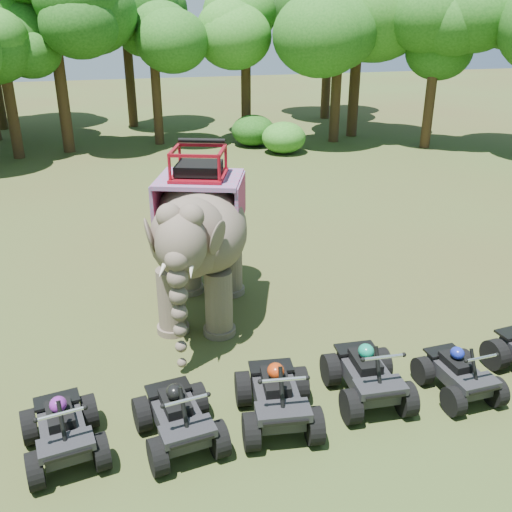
{
  "coord_description": "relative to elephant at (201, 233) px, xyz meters",
  "views": [
    {
      "loc": [
        -2.86,
        -9.59,
        6.72
      ],
      "look_at": [
        0.0,
        1.2,
        1.9
      ],
      "focal_mm": 40.0,
      "sensor_mm": 36.0,
      "label": 1
    }
  ],
  "objects": [
    {
      "name": "atv_1",
      "position": [
        -1.19,
        -4.4,
        -1.39
      ],
      "size": [
        1.49,
        1.88,
        1.27
      ],
      "primitive_type": null,
      "rotation": [
        0.0,
        0.0,
        0.15
      ],
      "color": "black",
      "rests_on": "ground"
    },
    {
      "name": "atv_4",
      "position": [
        4.1,
        -4.44,
        -1.46
      ],
      "size": [
        1.2,
        1.59,
        1.14
      ],
      "primitive_type": null,
      "rotation": [
        0.0,
        0.0,
        0.05
      ],
      "color": "black",
      "rests_on": "ground"
    },
    {
      "name": "tree_0",
      "position": [
        0.96,
        19.27,
        1.27
      ],
      "size": [
        4.61,
        4.61,
        6.59
      ],
      "primitive_type": null,
      "color": "#195114",
      "rests_on": "ground"
    },
    {
      "name": "elephant",
      "position": [
        0.0,
        0.0,
        0.0
      ],
      "size": [
        3.61,
        5.26,
        4.05
      ],
      "primitive_type": null,
      "rotation": [
        0.0,
        0.0,
        -0.34
      ],
      "color": "brown",
      "rests_on": "ground"
    },
    {
      "name": "tree_28",
      "position": [
        12.62,
        24.54,
        2.98
      ],
      "size": [
        7.01,
        7.01,
        10.01
      ],
      "primitive_type": null,
      "color": "#195114",
      "rests_on": "ground"
    },
    {
      "name": "atv_3",
      "position": [
        2.36,
        -4.13,
        -1.37
      ],
      "size": [
        1.39,
        1.84,
        1.31
      ],
      "primitive_type": null,
      "rotation": [
        0.0,
        0.0,
        -0.06
      ],
      "color": "black",
      "rests_on": "ground"
    },
    {
      "name": "ground",
      "position": [
        0.96,
        -2.54,
        -2.03
      ],
      "size": [
        110.0,
        110.0,
        0.0
      ],
      "primitive_type": "plane",
      "color": "#47381E",
      "rests_on": "ground"
    },
    {
      "name": "tree_25",
      "position": [
        -3.75,
        18.56,
        2.55
      ],
      "size": [
        6.41,
        6.41,
        9.15
      ],
      "primitive_type": null,
      "color": "#195114",
      "rests_on": "ground"
    },
    {
      "name": "tree_27",
      "position": [
        -6.11,
        17.78,
        1.72
      ],
      "size": [
        5.24,
        5.24,
        7.48
      ],
      "primitive_type": null,
      "color": "#195114",
      "rests_on": "ground"
    },
    {
      "name": "tree_1",
      "position": [
        5.96,
        19.77,
        1.99
      ],
      "size": [
        5.63,
        5.63,
        8.04
      ],
      "primitive_type": null,
      "color": "#195114",
      "rests_on": "ground"
    },
    {
      "name": "tree_2",
      "position": [
        10.38,
        17.41,
        2.15
      ],
      "size": [
        5.84,
        5.84,
        8.35
      ],
      "primitive_type": null,
      "color": "#195114",
      "rests_on": "ground"
    },
    {
      "name": "tree_31",
      "position": [
        11.99,
        18.62,
        2.92
      ],
      "size": [
        6.93,
        6.93,
        9.9
      ],
      "primitive_type": null,
      "color": "#195114",
      "rests_on": "ground"
    },
    {
      "name": "tree_3",
      "position": [
        14.51,
        14.76,
        1.51
      ],
      "size": [
        4.95,
        4.95,
        7.07
      ],
      "primitive_type": null,
      "color": "#195114",
      "rests_on": "ground"
    },
    {
      "name": "tree_32",
      "position": [
        -0.08,
        24.84,
        2.29
      ],
      "size": [
        6.05,
        6.05,
        8.64
      ],
      "primitive_type": null,
      "color": "#195114",
      "rests_on": "ground"
    },
    {
      "name": "atv_0",
      "position": [
        -3.04,
        -4.23,
        -1.4
      ],
      "size": [
        1.49,
        1.86,
        1.24
      ],
      "primitive_type": null,
      "rotation": [
        0.0,
        0.0,
        0.17
      ],
      "color": "black",
      "rests_on": "ground"
    },
    {
      "name": "atv_2",
      "position": [
        0.54,
        -4.34,
        -1.35
      ],
      "size": [
        1.53,
        1.96,
        1.34
      ],
      "primitive_type": null,
      "rotation": [
        0.0,
        0.0,
        -0.12
      ],
      "color": "black",
      "rests_on": "ground"
    }
  ]
}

